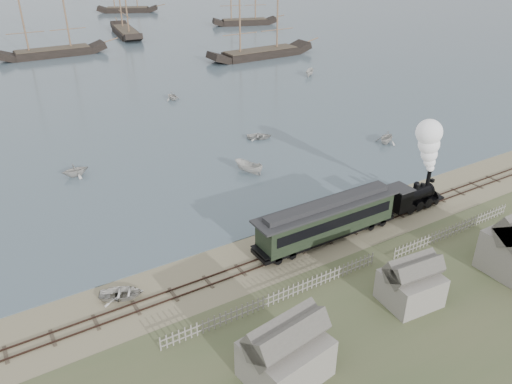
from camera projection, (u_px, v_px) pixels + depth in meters
ground at (296, 235)px, 46.14m from camera, size 600.00×600.00×0.00m
harbor_water at (16, 10)px, 174.73m from camera, size 600.00×336.00×0.06m
rail_track at (309, 246)px, 44.61m from camera, size 120.00×1.80×0.16m
picket_fence_west at (279, 302)px, 37.87m from camera, size 19.00×0.10×1.20m
picket_fence_east at (453, 235)px, 46.19m from camera, size 15.00×0.10×1.20m
shed_left at (285, 375)px, 31.73m from camera, size 5.00×4.00×4.10m
shed_mid at (408, 301)px, 37.98m from camera, size 4.00×3.50×3.60m
locomotive at (425, 170)px, 49.16m from camera, size 7.07×2.64×8.82m
passenger_coach at (327, 219)px, 44.48m from camera, size 14.52×2.80×3.53m
beached_dinghy at (122, 293)px, 38.27m from camera, size 3.57×4.07×0.70m
rowboat_1 at (75, 170)px, 56.78m from camera, size 2.69×3.08×1.55m
rowboat_2 at (249, 167)px, 57.53m from camera, size 3.87×2.91×1.41m
rowboat_3 at (259, 136)px, 67.20m from camera, size 3.64×4.07×0.69m
rowboat_4 at (387, 137)px, 65.49m from camera, size 3.76×3.98×1.67m
rowboat_5 at (310, 73)px, 95.87m from camera, size 3.01×3.27×1.25m
rowboat_7 at (172, 96)px, 82.20m from camera, size 3.17×2.89×1.44m
schooner_2 at (45, 9)px, 106.23m from camera, size 23.00×5.63×20.00m
schooner_4 at (261, 10)px, 105.38m from camera, size 24.67×5.96×20.00m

